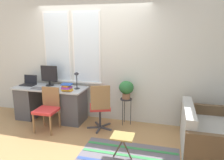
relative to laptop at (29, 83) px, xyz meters
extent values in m
plane|color=tan|center=(1.46, -0.38, -0.80)|extent=(14.00, 14.00, 0.00)
cube|color=silver|center=(1.46, 0.32, 0.55)|extent=(9.00, 0.06, 2.70)
cube|color=white|center=(0.62, 0.28, 0.80)|extent=(0.64, 0.02, 1.57)
cube|color=white|center=(0.62, 0.27, 0.80)|extent=(0.57, 0.01, 1.50)
cube|color=white|center=(1.33, 0.28, 0.80)|extent=(0.64, 0.02, 1.57)
cube|color=white|center=(1.33, 0.27, 0.80)|extent=(0.57, 0.01, 1.50)
cube|color=white|center=(0.97, 0.29, 0.03)|extent=(1.40, 0.11, 0.04)
cube|color=#B2B7BC|center=(0.58, -0.07, -0.06)|extent=(1.62, 0.62, 0.03)
cube|color=#4C4C51|center=(0.01, -0.07, -0.44)|extent=(0.40, 0.54, 0.72)
cube|color=#4C4C51|center=(1.14, -0.07, -0.44)|extent=(0.40, 0.54, 0.72)
cube|color=black|center=(0.00, -0.04, -0.04)|extent=(0.34, 0.20, 0.02)
cube|color=black|center=(0.00, 0.07, 0.07)|extent=(0.34, 0.04, 0.20)
cube|color=black|center=(0.00, 0.07, 0.07)|extent=(0.30, 0.03, 0.17)
cylinder|color=black|center=(0.49, 0.07, -0.04)|extent=(0.18, 0.18, 0.02)
cylinder|color=black|center=(0.49, 0.07, 0.01)|extent=(0.04, 0.04, 0.09)
cube|color=black|center=(0.49, 0.08, 0.23)|extent=(0.40, 0.02, 0.36)
cube|color=black|center=(0.49, 0.06, 0.23)|extent=(0.38, 0.01, 0.33)
cube|color=slate|center=(0.47, -0.24, -0.04)|extent=(0.43, 0.15, 0.02)
ellipsoid|color=silver|center=(0.75, -0.23, -0.03)|extent=(0.04, 0.07, 0.04)
cylinder|color=#2D2D33|center=(1.20, -0.02, -0.04)|extent=(0.12, 0.12, 0.01)
cylinder|color=#2D2D33|center=(1.20, -0.02, 0.11)|extent=(0.02, 0.02, 0.30)
ellipsoid|color=#2D2D33|center=(1.20, -0.02, 0.28)|extent=(0.10, 0.10, 0.06)
cube|color=orange|center=(1.08, -0.23, -0.04)|extent=(0.21, 0.13, 0.02)
cube|color=yellow|center=(1.07, -0.24, -0.01)|extent=(0.23, 0.19, 0.03)
cube|color=purple|center=(1.08, -0.25, 0.02)|extent=(0.18, 0.17, 0.04)
cube|color=orange|center=(1.07, -0.25, 0.06)|extent=(0.16, 0.15, 0.04)
cube|color=#2851B2|center=(1.07, -0.23, 0.09)|extent=(0.22, 0.17, 0.02)
cylinder|color=olive|center=(0.61, -0.78, -0.59)|extent=(0.04, 0.04, 0.42)
cylinder|color=olive|center=(0.97, -0.78, -0.59)|extent=(0.04, 0.04, 0.42)
cylinder|color=olive|center=(0.60, -0.42, -0.59)|extent=(0.04, 0.04, 0.42)
cylinder|color=olive|center=(0.96, -0.41, -0.59)|extent=(0.04, 0.04, 0.42)
cube|color=red|center=(0.78, -0.60, -0.38)|extent=(0.43, 0.41, 0.06)
cube|color=olive|center=(0.78, -0.39, -0.15)|extent=(0.38, 0.04, 0.40)
cube|color=#47474C|center=(1.65, -0.27, -0.78)|extent=(0.27, 0.13, 0.03)
cube|color=#47474C|center=(1.79, -0.35, -0.78)|extent=(0.05, 0.27, 0.03)
cube|color=#47474C|center=(1.91, -0.25, -0.78)|extent=(0.27, 0.10, 0.03)
cube|color=#47474C|center=(1.85, -0.10, -0.78)|extent=(0.18, 0.25, 0.03)
cube|color=#47474C|center=(1.69, -0.11, -0.78)|extent=(0.20, 0.23, 0.03)
cylinder|color=#333338|center=(1.78, -0.22, -0.57)|extent=(0.04, 0.04, 0.40)
cube|color=red|center=(1.78, -0.22, -0.34)|extent=(0.52, 0.50, 0.06)
cube|color=olive|center=(1.86, -0.41, -0.08)|extent=(0.36, 0.17, 0.47)
cube|color=beige|center=(3.76, -0.61, -0.59)|extent=(0.78, 1.17, 0.42)
cube|color=beige|center=(3.45, -0.61, -0.21)|extent=(0.16, 1.17, 0.34)
cube|color=brown|center=(3.76, -1.23, -0.49)|extent=(0.78, 0.09, 0.61)
cube|color=brown|center=(3.76, 0.02, -0.49)|extent=(0.78, 0.09, 0.61)
cylinder|color=#333338|center=(2.25, 0.11, -0.24)|extent=(0.25, 0.25, 0.02)
cylinder|color=#333338|center=(2.36, 0.11, -0.52)|extent=(0.01, 0.01, 0.55)
cylinder|color=#333338|center=(2.20, 0.20, -0.52)|extent=(0.01, 0.01, 0.55)
cylinder|color=#333338|center=(2.20, 0.02, -0.52)|extent=(0.01, 0.01, 0.55)
cylinder|color=#9E6B4C|center=(2.25, 0.11, -0.17)|extent=(0.16, 0.16, 0.11)
ellipsoid|color=#2D7038|center=(2.25, 0.11, 0.02)|extent=(0.30, 0.30, 0.27)
cube|color=slate|center=(2.55, -1.08, -0.79)|extent=(1.60, 0.87, 0.01)
cube|color=#388E4C|center=(2.55, -1.08, -0.79)|extent=(1.57, 0.07, 0.00)
cube|color=#388E4C|center=(2.55, -0.83, -0.79)|extent=(1.57, 0.07, 0.00)
cube|color=olive|center=(2.46, -1.16, -0.42)|extent=(0.34, 0.29, 0.02)
cylinder|color=#4C3D2D|center=(2.40, -1.16, -0.61)|extent=(0.20, 0.02, 0.38)
cylinder|color=#4C3D2D|center=(2.52, -1.16, -0.61)|extent=(0.20, 0.02, 0.38)
camera|label=1|loc=(3.11, -4.19, 1.20)|focal=35.00mm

